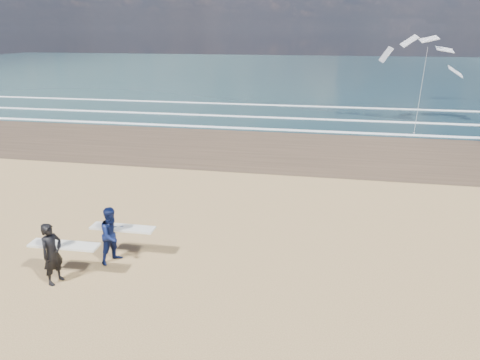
# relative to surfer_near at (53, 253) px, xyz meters

# --- Properties ---
(ocean) EXTENTS (220.00, 100.00, 0.02)m
(ocean) POSITION_rel_surfer_near_xyz_m (21.37, 71.50, -1.00)
(ocean) COLOR #1A3239
(ocean) RESTS_ON ground
(surfer_near) EXTENTS (2.21, 1.06, 1.99)m
(surfer_near) POSITION_rel_surfer_near_xyz_m (0.00, 0.00, 0.00)
(surfer_near) COLOR black
(surfer_near) RESTS_ON ground
(surfer_far) EXTENTS (2.20, 1.21, 1.96)m
(surfer_far) POSITION_rel_surfer_near_xyz_m (1.21, 1.52, -0.02)
(surfer_far) COLOR #0B153F
(surfer_far) RESTS_ON ground
(kite_1) EXTENTS (6.59, 4.83, 7.96)m
(kite_1) POSITION_rel_surfer_near_xyz_m (15.52, 25.83, 3.65)
(kite_1) COLOR slate
(kite_1) RESTS_ON ground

